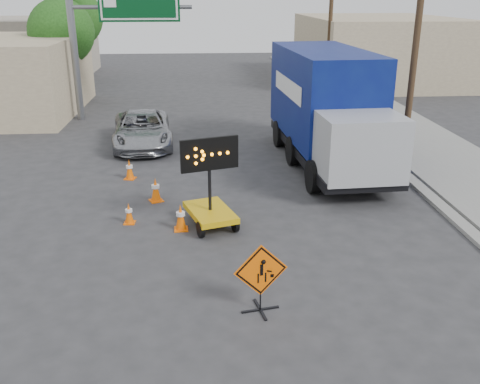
{
  "coord_description": "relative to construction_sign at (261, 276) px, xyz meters",
  "views": [
    {
      "loc": [
        -0.18,
        -10.33,
        6.32
      ],
      "look_at": [
        0.76,
        2.44,
        1.5
      ],
      "focal_mm": 40.0,
      "sensor_mm": 36.0,
      "label": 1
    }
  ],
  "objects": [
    {
      "name": "building_right_far",
      "position": [
        12.04,
        30.7,
        1.49
      ],
      "size": [
        10.0,
        14.0,
        4.6
      ],
      "primitive_type": "cube",
      "color": "#C4B48D",
      "rests_on": "ground"
    },
    {
      "name": "cone_a",
      "position": [
        -1.79,
        4.24,
        -0.43
      ],
      "size": [
        0.41,
        0.41,
        0.76
      ],
      "rotation": [
        0.0,
        0.0,
        0.05
      ],
      "color": "#FF6305",
      "rests_on": "ground"
    },
    {
      "name": "arrow_board",
      "position": [
        -0.95,
        4.46,
        -0.22
      ],
      "size": [
        1.61,
        2.09,
        2.62
      ],
      "rotation": [
        0.0,
        0.0,
        0.31
      ],
      "color": "#CDA00B",
      "rests_on": "ground"
    },
    {
      "name": "pickup_truck",
      "position": [
        -3.7,
        13.22,
        -0.09
      ],
      "size": [
        2.94,
        5.46,
        1.46
      ],
      "primitive_type": "imported",
      "rotation": [
        0.0,
        0.0,
        0.1
      ],
      "color": "#A2A3A8",
      "rests_on": "ground"
    },
    {
      "name": "curb_right",
      "position": [
        6.24,
        15.7,
        -0.75
      ],
      "size": [
        0.4,
        60.0,
        0.12
      ],
      "primitive_type": "cube",
      "color": "gray",
      "rests_on": "ground"
    },
    {
      "name": "storefront_left_far",
      "position": [
        -15.96,
        34.7,
        1.39
      ],
      "size": [
        12.0,
        10.0,
        4.4
      ],
      "primitive_type": "cube",
      "color": "#A99E8D",
      "rests_on": "ground"
    },
    {
      "name": "tree_left_near",
      "position": [
        -8.96,
        22.7,
        3.35
      ],
      "size": [
        3.71,
        3.71,
        6.03
      ],
      "color": "#402B1B",
      "rests_on": "ground"
    },
    {
      "name": "cone_b",
      "position": [
        -3.3,
        4.8,
        -0.5
      ],
      "size": [
        0.34,
        0.34,
        0.63
      ],
      "rotation": [
        0.0,
        0.0,
        -0.07
      ],
      "color": "#FF6305",
      "rests_on": "ground"
    },
    {
      "name": "tree_left_far",
      "position": [
        -9.96,
        30.7,
        3.78
      ],
      "size": [
        4.1,
        4.1,
        6.66
      ],
      "color": "#402B1B",
      "rests_on": "ground"
    },
    {
      "name": "cone_c",
      "position": [
        -2.65,
        6.52,
        -0.42
      ],
      "size": [
        0.52,
        0.52,
        0.79
      ],
      "rotation": [
        0.0,
        0.0,
        0.4
      ],
      "color": "#FF6305",
      "rests_on": "ground"
    },
    {
      "name": "box_truck",
      "position": [
        3.65,
        10.08,
        1.13
      ],
      "size": [
        3.28,
        9.17,
        4.29
      ],
      "rotation": [
        0.0,
        0.0,
        0.06
      ],
      "color": "black",
      "rests_on": "ground"
    },
    {
      "name": "construction_sign",
      "position": [
        0.0,
        0.0,
        0.0
      ],
      "size": [
        1.14,
        0.82,
        1.54
      ],
      "rotation": [
        0.0,
        0.0,
        0.19
      ],
      "color": "black",
      "rests_on": "ground"
    },
    {
      "name": "ground",
      "position": [
        -0.96,
        0.7,
        -0.81
      ],
      "size": [
        100.0,
        100.0,
        0.0
      ],
      "primitive_type": "plane",
      "color": "#2D2D30",
      "rests_on": "ground"
    },
    {
      "name": "highway_gantry",
      "position": [
        -5.39,
        18.66,
        4.26
      ],
      "size": [
        6.18,
        0.38,
        6.9
      ],
      "color": "slate",
      "rests_on": "ground"
    },
    {
      "name": "sidewalk_right",
      "position": [
        8.54,
        15.7,
        -0.74
      ],
      "size": [
        4.0,
        60.0,
        0.15
      ],
      "primitive_type": "cube",
      "color": "gray",
      "rests_on": "ground"
    },
    {
      "name": "utility_pole_near",
      "position": [
        7.04,
        10.7,
        3.87
      ],
      "size": [
        1.8,
        0.26,
        9.0
      ],
      "color": "#402B1B",
      "rests_on": "ground"
    },
    {
      "name": "cone_d",
      "position": [
        -3.75,
        8.78,
        -0.45
      ],
      "size": [
        0.45,
        0.45,
        0.73
      ],
      "rotation": [
        0.0,
        0.0,
        -0.26
      ],
      "color": "#FF6305",
      "rests_on": "ground"
    },
    {
      "name": "utility_pole_far",
      "position": [
        7.04,
        24.7,
        3.87
      ],
      "size": [
        1.8,
        0.26,
        9.0
      ],
      "color": "#402B1B",
      "rests_on": "ground"
    }
  ]
}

